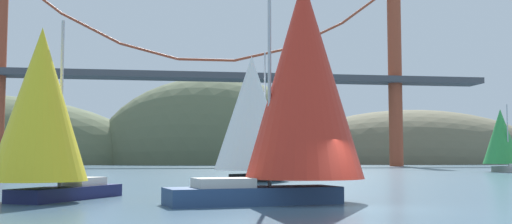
{
  "coord_description": "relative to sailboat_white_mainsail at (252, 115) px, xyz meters",
  "views": [
    {
      "loc": [
        -7.38,
        -20.41,
        1.82
      ],
      "look_at": [
        0.0,
        29.05,
        5.63
      ],
      "focal_mm": 41.66,
      "sensor_mm": 36.0,
      "label": 1
    }
  ],
  "objects": [
    {
      "name": "sailboat_white_mainsail",
      "position": [
        0.0,
        0.0,
        0.0
      ],
      "size": [
        9.42,
        9.53,
        10.09
      ],
      "color": "black",
      "rests_on": "ground_plane"
    },
    {
      "name": "sailboat_yellow_sail",
      "position": [
        -11.47,
        -19.46,
        -1.27
      ],
      "size": [
        5.65,
        7.26,
        7.72
      ],
      "color": "#191E4C",
      "rests_on": "ground_plane"
    },
    {
      "name": "sailboat_scarlet_sail",
      "position": [
        -1.06,
        -21.29,
        -0.2
      ],
      "size": [
        8.51,
        5.65,
        9.8
      ],
      "color": "navy",
      "rests_on": "ground_plane"
    },
    {
      "name": "sailboat_green_sail",
      "position": [
        34.24,
        23.01,
        -0.87
      ],
      "size": [
        4.85,
        7.24,
        8.23
      ],
      "color": "#B7B2A8",
      "rests_on": "ground_plane"
    },
    {
      "name": "headland_right",
      "position": [
        60.99,
        110.73,
        -5.04
      ],
      "size": [
        77.2,
        44.0,
        29.61
      ],
      "primitive_type": "ellipsoid",
      "color": "#6B664C",
      "rests_on": "ground_plane"
    },
    {
      "name": "suspension_bridge",
      "position": [
        0.99,
        70.73,
        13.12
      ],
      "size": [
        113.47,
        6.0,
        37.62
      ],
      "color": "#A34228",
      "rests_on": "ground_plane"
    },
    {
      "name": "headland_center",
      "position": [
        5.99,
        110.73,
        -5.04
      ],
      "size": [
        62.63,
        44.0,
        45.52
      ],
      "primitive_type": "ellipsoid",
      "color": "#5B6647",
      "rests_on": "ground_plane"
    },
    {
      "name": "ground_plane",
      "position": [
        0.99,
        -24.27,
        -5.04
      ],
      "size": [
        360.0,
        360.0,
        0.0
      ],
      "primitive_type": "plane",
      "color": "#426075"
    }
  ]
}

